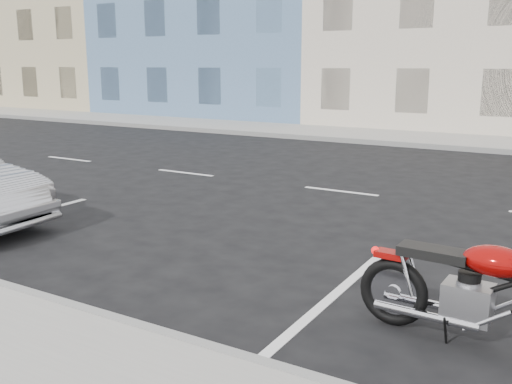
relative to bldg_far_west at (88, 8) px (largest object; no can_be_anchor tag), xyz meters
The scene contains 4 objects.
ground 31.27m from the bldg_far_west, 32.08° to the right, with size 120.00×120.00×0.00m, color black.
sidewalk_far 23.11m from the bldg_far_west, 19.90° to the right, with size 80.00×3.40×0.15m, color gray.
curb_far 23.72m from the bldg_far_west, 23.89° to the right, with size 80.00×0.12×0.16m, color gray.
bldg_far_west is the anchor object (origin of this frame).
Camera 1 is at (2.30, -10.73, 2.56)m, focal length 40.00 mm.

